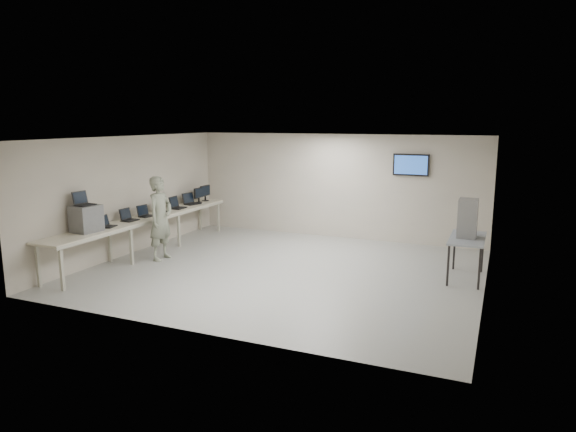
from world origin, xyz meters
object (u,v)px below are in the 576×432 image
at_px(soldier, 161,218).
at_px(side_table, 467,241).
at_px(workbench, 146,220).
at_px(equipment_box, 86,219).

distance_m(soldier, side_table, 6.66).
bearing_deg(workbench, side_table, 7.11).
xyz_separation_m(equipment_box, side_table, (7.25, 2.70, -0.39)).
xyz_separation_m(workbench, equipment_box, (-0.06, -1.80, 0.35)).
bearing_deg(soldier, equipment_box, 156.36).
xyz_separation_m(equipment_box, soldier, (0.69, 1.53, -0.21)).
distance_m(workbench, equipment_box, 1.83).
height_order(equipment_box, side_table, equipment_box).
bearing_deg(equipment_box, soldier, 72.38).
height_order(workbench, side_table, workbench).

